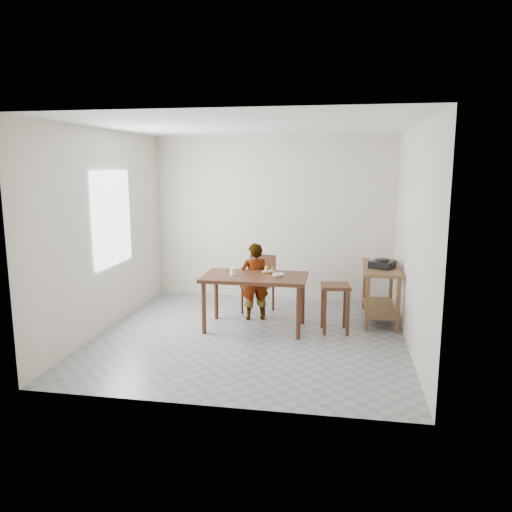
% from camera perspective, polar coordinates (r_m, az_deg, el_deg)
% --- Properties ---
extents(floor, '(4.00, 4.00, 0.04)m').
position_cam_1_polar(floor, '(6.70, -0.60, -9.23)').
color(floor, gray).
rests_on(floor, ground).
extents(ceiling, '(4.00, 4.00, 0.04)m').
position_cam_1_polar(ceiling, '(6.33, -0.65, 14.84)').
color(ceiling, white).
rests_on(ceiling, wall_back).
extents(wall_back, '(4.00, 0.04, 2.70)m').
position_cam_1_polar(wall_back, '(8.35, 1.93, 4.33)').
color(wall_back, beige).
rests_on(wall_back, ground).
extents(wall_front, '(4.00, 0.04, 2.70)m').
position_cam_1_polar(wall_front, '(4.43, -5.43, -1.08)').
color(wall_front, beige).
rests_on(wall_front, ground).
extents(wall_left, '(0.04, 4.00, 2.70)m').
position_cam_1_polar(wall_left, '(7.03, -17.06, 2.74)').
color(wall_left, beige).
rests_on(wall_left, ground).
extents(wall_right, '(0.04, 4.00, 2.70)m').
position_cam_1_polar(wall_right, '(6.32, 17.69, 1.91)').
color(wall_right, beige).
rests_on(wall_right, ground).
extents(window_pane, '(0.02, 1.10, 1.30)m').
position_cam_1_polar(window_pane, '(7.17, -16.04, 4.14)').
color(window_pane, white).
rests_on(window_pane, wall_left).
extents(dining_table, '(1.40, 0.80, 0.75)m').
position_cam_1_polar(dining_table, '(6.86, -0.15, -5.29)').
color(dining_table, '#432416').
rests_on(dining_table, floor).
extents(prep_counter, '(0.50, 1.20, 0.80)m').
position_cam_1_polar(prep_counter, '(7.45, 14.00, -4.14)').
color(prep_counter, brown).
rests_on(prep_counter, floor).
extents(child, '(0.48, 0.39, 1.13)m').
position_cam_1_polar(child, '(7.23, -0.16, -2.93)').
color(child, silver).
rests_on(child, floor).
extents(dining_chair, '(0.51, 0.51, 0.87)m').
position_cam_1_polar(dining_chair, '(7.59, 0.21, -3.29)').
color(dining_chair, '#432416').
rests_on(dining_chair, floor).
extents(stool, '(0.42, 0.42, 0.65)m').
position_cam_1_polar(stool, '(6.83, 9.02, -5.92)').
color(stool, '#432416').
rests_on(stool, floor).
extents(glass_tumbler, '(0.09, 0.09, 0.10)m').
position_cam_1_polar(glass_tumbler, '(6.79, -2.65, -1.79)').
color(glass_tumbler, silver).
rests_on(glass_tumbler, dining_table).
extents(small_bowl, '(0.17, 0.17, 0.05)m').
position_cam_1_polar(small_bowl, '(6.68, 2.50, -2.21)').
color(small_bowl, silver).
rests_on(small_bowl, dining_table).
extents(banana, '(0.22, 0.18, 0.07)m').
position_cam_1_polar(banana, '(6.89, 1.41, -1.74)').
color(banana, gold).
rests_on(banana, dining_table).
extents(serving_bowl, '(0.26, 0.26, 0.05)m').
position_cam_1_polar(serving_bowl, '(7.59, 13.73, -0.56)').
color(serving_bowl, silver).
rests_on(serving_bowl, prep_counter).
extents(gas_burner, '(0.40, 0.40, 0.10)m').
position_cam_1_polar(gas_burner, '(7.22, 14.23, -0.94)').
color(gas_burner, black).
rests_on(gas_burner, prep_counter).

